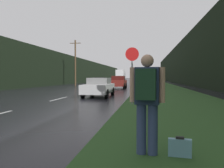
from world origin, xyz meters
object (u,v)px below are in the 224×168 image
at_px(suitcase, 180,148).
at_px(delivery_truck, 121,76).
at_px(stop_sign, 132,69).
at_px(car_passing_near, 99,87).
at_px(hitchhiker_with_backpack, 147,98).
at_px(car_oncoming, 100,81).
at_px(car_passing_far, 118,82).

relative_size(suitcase, delivery_truck, 0.06).
height_order(stop_sign, suitcase, stop_sign).
height_order(stop_sign, delivery_truck, delivery_truck).
height_order(stop_sign, car_passing_near, stop_sign).
distance_m(hitchhiker_with_backpack, suitcase, 1.06).
height_order(hitchhiker_with_backpack, car_oncoming, hitchhiker_with_backpack).
height_order(stop_sign, car_oncoming, stop_sign).
height_order(car_passing_near, car_passing_far, car_passing_far).
distance_m(car_passing_far, car_oncoming, 11.26).
bearing_deg(delivery_truck, stop_sign, -83.13).
relative_size(stop_sign, car_oncoming, 0.67).
height_order(stop_sign, car_passing_far, stop_sign).
bearing_deg(delivery_truck, car_oncoming, -90.00).
bearing_deg(car_passing_far, delivery_truck, -84.07).
xyz_separation_m(car_passing_far, delivery_truck, (-4.42, 42.56, 1.03)).
bearing_deg(car_oncoming, hitchhiker_with_backpack, -77.25).
xyz_separation_m(hitchhiker_with_backpack, car_passing_far, (-3.47, 24.53, -0.27)).
xyz_separation_m(car_passing_near, delivery_truck, (-4.42, 54.48, 1.12)).
height_order(car_passing_near, car_oncoming, car_passing_near).
height_order(stop_sign, hitchhiker_with_backpack, stop_sign).
bearing_deg(delivery_truck, hitchhiker_with_backpack, -83.29).
distance_m(hitchhiker_with_backpack, car_passing_near, 13.09).
relative_size(stop_sign, hitchhiker_with_backpack, 1.60).
relative_size(hitchhiker_with_backpack, car_oncoming, 0.42).
xyz_separation_m(stop_sign, delivery_truck, (-7.13, 59.15, -0.01)).
relative_size(stop_sign, car_passing_far, 0.72).
height_order(car_oncoming, delivery_truck, delivery_truck).
height_order(car_passing_near, delivery_truck, delivery_truck).
xyz_separation_m(hitchhiker_with_backpack, car_passing_near, (-3.47, 12.61, -0.36)).
relative_size(car_passing_far, car_oncoming, 0.93).
bearing_deg(suitcase, car_oncoming, 110.23).
bearing_deg(car_passing_near, stop_sign, 120.08).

